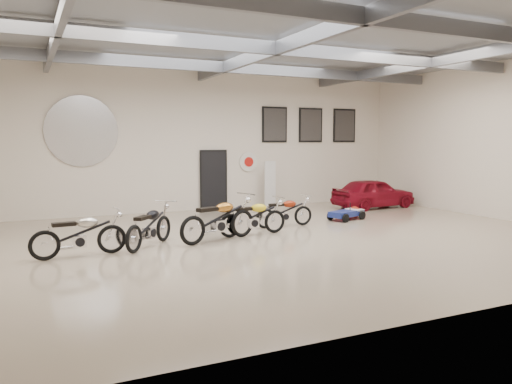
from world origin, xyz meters
name	(u,v)px	position (x,y,z in m)	size (l,w,h in m)	color
floor	(276,239)	(0.00, 0.00, 0.00)	(16.00, 12.00, 0.01)	tan
ceiling	(277,38)	(0.00, 0.00, 5.00)	(16.00, 12.00, 0.01)	gray
back_wall	(199,140)	(0.00, 6.00, 2.50)	(16.00, 0.02, 5.00)	silver
right_wall	(501,141)	(8.00, 0.00, 2.50)	(0.02, 12.00, 5.00)	silver
ceiling_beams	(277,49)	(0.00, 0.00, 4.75)	(15.80, 11.80, 0.32)	slate
door	(213,180)	(0.50, 5.95, 1.05)	(0.92, 0.08, 2.10)	black
logo_plaque	(82,131)	(-4.00, 5.95, 2.80)	(2.30, 0.06, 1.16)	silver
poster_left	(275,125)	(3.00, 5.96, 3.10)	(1.05, 0.08, 1.35)	black
poster_mid	(311,125)	(4.60, 5.96, 3.10)	(1.05, 0.08, 1.35)	black
poster_right	(344,126)	(6.20, 5.96, 3.10)	(1.05, 0.08, 1.35)	black
oil_sign	(248,162)	(1.90, 5.95, 1.70)	(0.72, 0.10, 0.72)	white
banner_stand	(270,184)	(2.59, 5.50, 0.89)	(0.48, 0.19, 1.78)	white
motorcycle_silver	(79,233)	(-4.73, 0.10, 0.52)	(1.99, 0.62, 1.03)	silver
motorcycle_black	(149,225)	(-3.12, 0.47, 0.52)	(1.99, 0.62, 1.04)	silver
motorcycle_gold	(218,218)	(-1.40, 0.42, 0.58)	(2.23, 0.69, 1.16)	silver
motorcycle_yellow	(253,216)	(-0.30, 0.76, 0.50)	(1.93, 0.60, 1.01)	silver
motorcycle_red	(285,211)	(1.06, 1.52, 0.46)	(1.78, 0.55, 0.93)	silver
go_kart	(349,211)	(3.57, 1.86, 0.27)	(1.51, 0.68, 0.55)	navy
vintage_car	(373,193)	(6.00, 3.73, 0.55)	(3.25, 1.31, 1.11)	maroon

